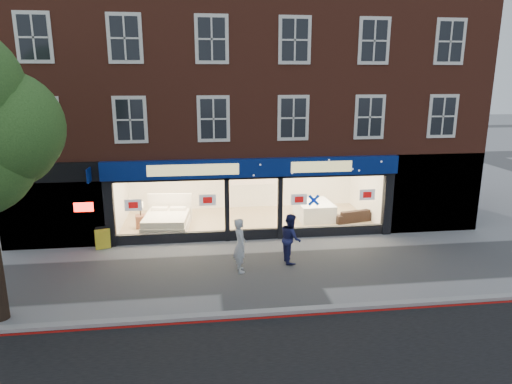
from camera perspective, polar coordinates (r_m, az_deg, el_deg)
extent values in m
plane|color=gray|center=(15.54, 1.12, -9.75)|extent=(120.00, 120.00, 0.00)
cube|color=#8C0A07|center=(12.80, 3.24, -15.30)|extent=(60.00, 0.10, 0.01)
cube|color=gray|center=(12.95, 3.08, -14.67)|extent=(60.00, 0.25, 0.12)
cube|color=tan|center=(20.39, -1.05, -3.67)|extent=(11.00, 4.50, 0.10)
cube|color=brown|center=(21.15, -1.67, 15.13)|extent=(19.00, 8.00, 6.70)
cube|color=navy|center=(17.38, -0.23, 3.07)|extent=(11.40, 0.28, 0.70)
cube|color=black|center=(18.30, -0.30, -5.29)|extent=(11.00, 0.18, 0.40)
cube|color=black|center=(18.13, -17.83, -2.53)|extent=(0.35, 0.30, 2.60)
cube|color=black|center=(19.37, 16.08, -1.35)|extent=(0.35, 0.30, 2.60)
cube|color=white|center=(17.75, -10.74, -1.93)|extent=(4.20, 0.02, 2.10)
cube|color=white|center=(18.51, 9.77, -1.22)|extent=(4.20, 0.02, 2.10)
cube|color=white|center=(18.17, -0.37, -2.29)|extent=(1.80, 0.02, 2.10)
cube|color=silver|center=(22.21, -1.70, 1.17)|extent=(11.00, 0.20, 2.60)
cube|color=#FFEAC6|center=(19.76, -1.08, 3.39)|extent=(11.00, 4.50, 0.12)
cube|color=black|center=(18.77, -24.09, -1.42)|extent=(3.80, 0.60, 3.30)
cube|color=#FF140C|center=(18.14, -20.75, -1.78)|extent=(0.70, 0.04, 0.35)
cube|color=black|center=(20.28, 21.18, -0.05)|extent=(4.00, 0.40, 3.30)
cube|color=white|center=(19.43, -11.12, -4.13)|extent=(2.00, 2.29, 0.37)
cube|color=white|center=(19.33, -11.17, -3.23)|extent=(1.92, 2.19, 0.27)
cube|color=white|center=(20.36, -10.69, -1.93)|extent=(1.90, 0.30, 1.27)
cube|color=white|center=(20.07, -11.97, -2.04)|extent=(0.72, 0.40, 0.13)
cube|color=white|center=(19.94, -9.72, -2.04)|extent=(0.72, 0.40, 0.13)
cube|color=brown|center=(19.90, -14.16, -3.58)|extent=(0.52, 0.52, 0.55)
cube|color=white|center=(20.78, 7.25, -2.93)|extent=(1.57, 1.96, 0.25)
cube|color=white|center=(20.71, 7.27, -2.26)|extent=(1.57, 1.96, 0.25)
cube|color=white|center=(20.64, 7.29, -1.60)|extent=(1.57, 1.96, 0.25)
imported|color=black|center=(20.68, 11.94, -2.81)|extent=(1.93, 1.10, 0.53)
cube|color=yellow|center=(18.11, -18.55, -5.51)|extent=(0.64, 0.50, 0.86)
imported|color=#B6B9BF|center=(15.15, -1.99, -6.65)|extent=(0.51, 0.71, 1.83)
imported|color=#1B1E4D|center=(15.95, 4.35, -5.77)|extent=(0.69, 0.87, 1.74)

